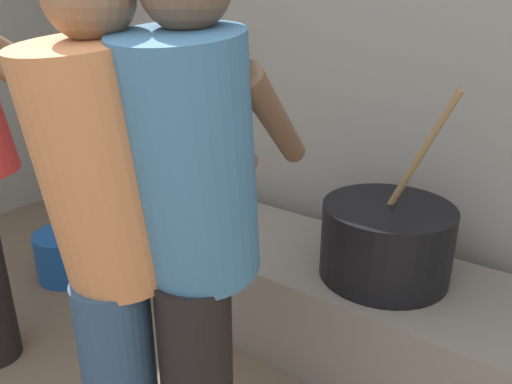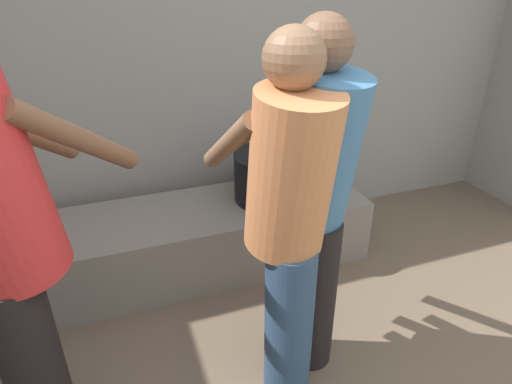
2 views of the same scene
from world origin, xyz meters
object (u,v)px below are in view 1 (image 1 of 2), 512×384
(bucket_blue_plastic, at_px, (70,254))
(cook_in_blue_shirt, at_px, (195,226))
(cooking_pot_main, at_px, (386,241))
(cook_in_orange_shirt, at_px, (113,231))

(bucket_blue_plastic, bearing_deg, cook_in_blue_shirt, -18.82)
(cook_in_blue_shirt, height_order, bucket_blue_plastic, cook_in_blue_shirt)
(cooking_pot_main, distance_m, cook_in_blue_shirt, 0.92)
(cook_in_orange_shirt, height_order, bucket_blue_plastic, cook_in_orange_shirt)
(cooking_pot_main, relative_size, bucket_blue_plastic, 2.10)
(cooking_pot_main, xyz_separation_m, cook_in_blue_shirt, (-0.17, -0.84, 0.33))
(cooking_pot_main, height_order, cook_in_blue_shirt, cook_in_blue_shirt)
(cook_in_blue_shirt, bearing_deg, cooking_pot_main, 78.31)
(cook_in_blue_shirt, height_order, cook_in_orange_shirt, cook_in_blue_shirt)
(cook_in_orange_shirt, xyz_separation_m, bucket_blue_plastic, (-1.27, 0.61, -0.74))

